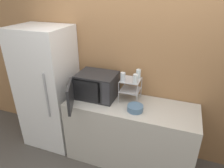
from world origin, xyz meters
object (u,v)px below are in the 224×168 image
object	(u,v)px
glass_front_left	(123,77)
glass_back_right	(138,74)
glass_front_right	(135,79)
dish_rack	(130,85)
refrigerator	(48,89)
bowl	(135,108)
microwave	(96,86)

from	to	relation	value
glass_front_left	glass_back_right	bearing A→B (deg)	46.59
glass_front_left	glass_front_right	xyz separation A→B (m)	(0.16, 0.00, 0.00)
glass_back_right	glass_front_right	size ratio (longest dim) A/B	1.00
dish_rack	glass_back_right	bearing A→B (deg)	46.14
refrigerator	bowl	bearing A→B (deg)	-5.11
glass_back_right	refrigerator	size ratio (longest dim) A/B	0.06
glass_front_left	glass_front_right	bearing A→B (deg)	0.76
microwave	refrigerator	world-z (taller)	refrigerator
microwave	glass_front_left	bearing A→B (deg)	0.34
microwave	bowl	world-z (taller)	microwave
glass_front_right	glass_back_right	bearing A→B (deg)	91.01
glass_front_left	refrigerator	xyz separation A→B (m)	(-1.13, -0.03, -0.35)
dish_rack	glass_back_right	distance (m)	0.18
dish_rack	glass_front_right	distance (m)	0.18
microwave	glass_front_left	distance (m)	0.41
glass_back_right	refrigerator	bearing A→B (deg)	-171.33
microwave	glass_back_right	xyz separation A→B (m)	(0.52, 0.17, 0.18)
glass_front_left	glass_back_right	size ratio (longest dim) A/B	1.00
dish_rack	microwave	bearing A→B (deg)	-169.08
bowl	glass_back_right	bearing A→B (deg)	99.72
microwave	refrigerator	bearing A→B (deg)	-177.78
microwave	bowl	xyz separation A→B (m)	(0.58, -0.15, -0.13)
refrigerator	microwave	bearing A→B (deg)	2.22
refrigerator	dish_rack	bearing A→B (deg)	5.48
microwave	glass_front_right	xyz separation A→B (m)	(0.53, 0.00, 0.18)
glass_front_left	glass_front_right	world-z (taller)	same
bowl	refrigerator	bearing A→B (deg)	174.89
glass_front_right	dish_rack	bearing A→B (deg)	134.10
glass_back_right	glass_front_right	distance (m)	0.16
glass_front_right	bowl	size ratio (longest dim) A/B	0.60
glass_back_right	glass_front_right	bearing A→B (deg)	-88.99
glass_back_right	bowl	distance (m)	0.45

